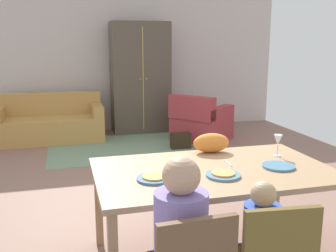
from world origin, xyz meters
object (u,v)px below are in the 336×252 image
object	(u,v)px
cat	(211,143)
armchair	(200,122)
wine_glass	(278,141)
couch	(50,123)
dining_table	(214,177)
armoire	(140,78)
plate_near_man	(154,179)
plate_near_child	(223,175)
handbag	(181,141)
plate_near_woman	(279,166)

from	to	relation	value
cat	armchair	xyz separation A→B (m)	(1.11, 3.32, -0.53)
wine_glass	couch	distance (m)	4.75
dining_table	armoire	xyz separation A→B (m)	(0.38, 4.75, 0.35)
plate_near_man	plate_near_child	size ratio (longest dim) A/B	1.00
plate_near_child	wine_glass	world-z (taller)	wine_glass
plate_near_child	couch	size ratio (longest dim) A/B	0.14
plate_near_man	wine_glass	bearing A→B (deg)	14.71
armoire	armchair	bearing A→B (deg)	-48.38
plate_near_child	dining_table	bearing A→B (deg)	90.00
dining_table	handbag	distance (m)	3.43
plate_near_man	cat	bearing A→B (deg)	40.90
armchair	dining_table	bearing A→B (deg)	-108.49
plate_near_woman	armoire	xyz separation A→B (m)	(-0.12, 4.85, 0.28)
plate_near_man	wine_glass	distance (m)	1.19
armchair	couch	bearing A→B (deg)	165.05
dining_table	plate_near_child	world-z (taller)	plate_near_child
dining_table	plate_near_woman	world-z (taller)	plate_near_woman
dining_table	armchair	world-z (taller)	armchair
plate_near_woman	cat	distance (m)	0.64
plate_near_child	armoire	xyz separation A→B (m)	(0.38, 4.93, 0.28)
plate_near_woman	armoire	distance (m)	4.86
wine_glass	handbag	size ratio (longest dim) A/B	0.58
wine_glass	armchair	world-z (taller)	wine_glass
plate_near_woman	wine_glass	distance (m)	0.34
plate_near_man	plate_near_child	distance (m)	0.50
cat	plate_near_woman	bearing A→B (deg)	-52.16
couch	armchair	xyz separation A→B (m)	(2.59, -0.69, 0.02)
dining_table	cat	world-z (taller)	cat
wine_glass	handbag	bearing A→B (deg)	88.11
plate_near_woman	wine_glass	xyz separation A→B (m)	(0.15, 0.28, 0.12)
dining_table	plate_near_woman	size ratio (longest dim) A/B	7.20
cat	handbag	bearing A→B (deg)	83.34
plate_near_child	armchair	xyz separation A→B (m)	(1.26, 3.94, -0.45)
plate_near_child	plate_near_woman	bearing A→B (deg)	9.18
plate_near_woman	wine_glass	size ratio (longest dim) A/B	1.34
plate_near_child	armoire	world-z (taller)	armoire
plate_near_woman	armchair	bearing A→B (deg)	78.82
dining_table	plate_near_man	world-z (taller)	plate_near_man
armchair	wine_glass	bearing A→B (deg)	-99.67
plate_near_woman	handbag	xyz separation A→B (m)	(0.26, 3.40, -0.64)
plate_near_child	couch	bearing A→B (deg)	106.04
armchair	handbag	distance (m)	0.71
dining_table	plate_near_man	xyz separation A→B (m)	(-0.49, -0.12, 0.07)
plate_near_man	plate_near_child	world-z (taller)	same
cat	armoire	size ratio (longest dim) A/B	0.15
plate_near_man	armoire	bearing A→B (deg)	79.85
couch	plate_near_child	bearing A→B (deg)	-73.96
armoire	plate_near_woman	bearing A→B (deg)	-88.61
plate_near_child	cat	world-z (taller)	cat
handbag	wine_glass	bearing A→B (deg)	-91.89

